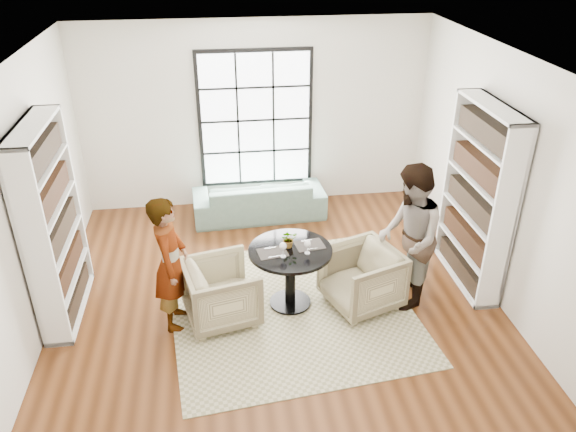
{
  "coord_description": "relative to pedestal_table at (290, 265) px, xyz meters",
  "views": [
    {
      "loc": [
        -0.64,
        -5.6,
        4.33
      ],
      "look_at": [
        0.17,
        0.4,
        1.06
      ],
      "focal_mm": 35.0,
      "sensor_mm": 36.0,
      "label": 1
    }
  ],
  "objects": [
    {
      "name": "ground",
      "position": [
        -0.15,
        -0.04,
        -0.58
      ],
      "size": [
        6.0,
        6.0,
        0.0
      ],
      "primitive_type": "plane",
      "color": "brown"
    },
    {
      "name": "room_shell",
      "position": [
        -0.15,
        0.5,
        0.68
      ],
      "size": [
        6.0,
        6.01,
        6.0
      ],
      "color": "silver",
      "rests_on": "ground"
    },
    {
      "name": "rug",
      "position": [
        -0.01,
        -0.09,
        -0.58
      ],
      "size": [
        3.19,
        3.19,
        0.01
      ],
      "primitive_type": "cube",
      "rotation": [
        0.0,
        0.0,
        0.11
      ],
      "color": "tan",
      "rests_on": "ground"
    },
    {
      "name": "pedestal_table",
      "position": [
        0.0,
        0.0,
        0.0
      ],
      "size": [
        1.01,
        1.01,
        0.8
      ],
      "rotation": [
        0.0,
        0.0,
        0.15
      ],
      "color": "black",
      "rests_on": "ground"
    },
    {
      "name": "sofa",
      "position": [
        -0.17,
        2.41,
        -0.28
      ],
      "size": [
        2.12,
        0.92,
        0.61
      ],
      "primitive_type": "imported",
      "rotation": [
        0.0,
        0.0,
        3.19
      ],
      "color": "gray",
      "rests_on": "ground"
    },
    {
      "name": "armchair_left",
      "position": [
        -0.85,
        -0.17,
        -0.2
      ],
      "size": [
        1.0,
        0.98,
        0.76
      ],
      "primitive_type": "imported",
      "rotation": [
        0.0,
        0.0,
        1.8
      ],
      "color": "tan",
      "rests_on": "ground"
    },
    {
      "name": "armchair_right",
      "position": [
        0.87,
        -0.11,
        -0.2
      ],
      "size": [
        1.07,
        1.06,
        0.77
      ],
      "primitive_type": "imported",
      "rotation": [
        0.0,
        0.0,
        -1.22
      ],
      "color": "tan",
      "rests_on": "ground"
    },
    {
      "name": "person_left",
      "position": [
        -1.4,
        -0.17,
        0.25
      ],
      "size": [
        0.45,
        0.64,
        1.66
      ],
      "primitive_type": "imported",
      "rotation": [
        0.0,
        0.0,
        1.48
      ],
      "color": "gray",
      "rests_on": "ground"
    },
    {
      "name": "person_right",
      "position": [
        1.42,
        -0.11,
        0.34
      ],
      "size": [
        0.87,
        1.02,
        1.84
      ],
      "primitive_type": "imported",
      "rotation": [
        0.0,
        0.0,
        -1.78
      ],
      "color": "gray",
      "rests_on": "ground"
    },
    {
      "name": "placemat_left",
      "position": [
        -0.22,
        -0.05,
        0.23
      ],
      "size": [
        0.38,
        0.31,
        0.01
      ],
      "primitive_type": "cube",
      "rotation": [
        0.0,
        0.0,
        0.15
      ],
      "color": "black",
      "rests_on": "pedestal_table"
    },
    {
      "name": "placemat_right",
      "position": [
        0.24,
        0.06,
        0.23
      ],
      "size": [
        0.38,
        0.31,
        0.01
      ],
      "primitive_type": "cube",
      "rotation": [
        0.0,
        0.0,
        0.15
      ],
      "color": "black",
      "rests_on": "pedestal_table"
    },
    {
      "name": "cutlery_left",
      "position": [
        -0.22,
        -0.05,
        0.23
      ],
      "size": [
        0.17,
        0.24,
        0.01
      ],
      "primitive_type": null,
      "rotation": [
        0.0,
        0.0,
        0.15
      ],
      "color": "silver",
      "rests_on": "placemat_left"
    },
    {
      "name": "cutlery_right",
      "position": [
        0.24,
        0.06,
        0.23
      ],
      "size": [
        0.17,
        0.24,
        0.01
      ],
      "primitive_type": null,
      "rotation": [
        0.0,
        0.0,
        0.15
      ],
      "color": "silver",
      "rests_on": "placemat_right"
    },
    {
      "name": "wine_glass_left",
      "position": [
        -0.11,
        -0.15,
        0.36
      ],
      "size": [
        0.09,
        0.09,
        0.19
      ],
      "color": "silver",
      "rests_on": "pedestal_table"
    },
    {
      "name": "wine_glass_right",
      "position": [
        0.19,
        -0.11,
        0.35
      ],
      "size": [
        0.08,
        0.08,
        0.18
      ],
      "color": "silver",
      "rests_on": "pedestal_table"
    },
    {
      "name": "flower_centerpiece",
      "position": [
        -0.01,
        0.06,
        0.33
      ],
      "size": [
        0.21,
        0.19,
        0.22
      ],
      "primitive_type": "imported",
      "rotation": [
        0.0,
        0.0,
        0.12
      ],
      "color": "gray",
      "rests_on": "pedestal_table"
    }
  ]
}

